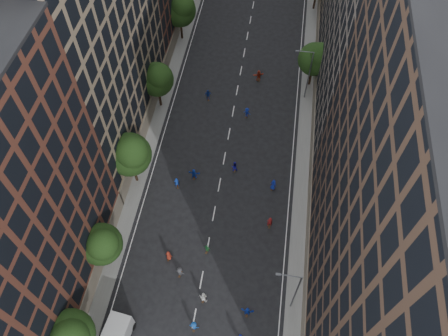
% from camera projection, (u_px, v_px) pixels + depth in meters
% --- Properties ---
extents(ground, '(240.00, 240.00, 0.00)m').
position_uv_depth(ground, '(233.00, 114.00, 66.45)').
color(ground, black).
rests_on(ground, ground).
extents(sidewalk_left, '(4.00, 105.00, 0.15)m').
position_uv_depth(sidewalk_left, '(167.00, 71.00, 71.64)').
color(sidewalk_left, slate).
rests_on(sidewalk_left, ground).
extents(sidewalk_right, '(4.00, 105.00, 0.15)m').
position_uv_depth(sidewalk_right, '(314.00, 87.00, 69.57)').
color(sidewalk_right, slate).
rests_on(sidewalk_right, ground).
extents(bldg_left_b, '(14.00, 26.00, 34.00)m').
position_uv_depth(bldg_left_b, '(69.00, 30.00, 51.29)').
color(bldg_left_b, '#857057').
rests_on(bldg_left_b, ground).
extents(bldg_right_a, '(14.00, 30.00, 36.00)m').
position_uv_depth(bldg_right_a, '(422.00, 218.00, 35.95)').
color(bldg_right_a, '#4E3729').
rests_on(bldg_right_a, ground).
extents(bldg_right_b, '(14.00, 28.00, 33.00)m').
position_uv_depth(bldg_right_b, '(393.00, 17.00, 53.49)').
color(bldg_right_b, '#685F56').
rests_on(bldg_right_b, ground).
extents(tree_left_1, '(4.80, 4.80, 8.21)m').
position_uv_depth(tree_left_1, '(102.00, 244.00, 48.12)').
color(tree_left_1, black).
rests_on(tree_left_1, ground).
extents(tree_left_2, '(5.60, 5.60, 9.45)m').
position_uv_depth(tree_left_2, '(130.00, 154.00, 54.20)').
color(tree_left_2, black).
rests_on(tree_left_2, ground).
extents(tree_left_3, '(5.00, 5.00, 8.58)m').
position_uv_depth(tree_left_3, '(157.00, 78.00, 62.53)').
color(tree_left_3, black).
rests_on(tree_left_3, ground).
extents(tree_left_4, '(5.40, 5.40, 9.08)m').
position_uv_depth(tree_left_4, '(180.00, 9.00, 71.29)').
color(tree_left_4, black).
rests_on(tree_left_4, ground).
extents(tree_right_a, '(5.00, 5.00, 8.39)m').
position_uv_depth(tree_right_a, '(316.00, 58.00, 65.25)').
color(tree_right_a, black).
rests_on(tree_right_a, ground).
extents(streetlamp_near, '(2.64, 0.22, 9.06)m').
position_uv_depth(streetlamp_near, '(294.00, 290.00, 45.55)').
color(streetlamp_near, '#595B60').
rests_on(streetlamp_near, ground).
extents(streetlamp_far, '(2.64, 0.22, 9.06)m').
position_uv_depth(streetlamp_far, '(308.00, 73.00, 64.12)').
color(streetlamp_far, '#595B60').
rests_on(streetlamp_far, ground).
extents(skater_3, '(1.18, 0.76, 1.73)m').
position_uv_depth(skater_3, '(194.00, 326.00, 47.67)').
color(skater_3, '#164DB3').
rests_on(skater_3, ground).
extents(skater_4, '(1.13, 0.62, 1.82)m').
position_uv_depth(skater_4, '(128.00, 323.00, 47.85)').
color(skater_4, '#123899').
rests_on(skater_4, ground).
extents(skater_5, '(1.49, 0.53, 1.59)m').
position_uv_depth(skater_5, '(247.00, 312.00, 48.64)').
color(skater_5, '#173ABD').
rests_on(skater_5, ground).
extents(skater_6, '(0.87, 0.64, 1.62)m').
position_uv_depth(skater_6, '(169.00, 256.00, 52.43)').
color(skater_6, '#AB2E1C').
rests_on(skater_6, ground).
extents(skater_7, '(0.77, 0.56, 1.95)m').
position_uv_depth(skater_7, '(270.00, 222.00, 54.82)').
color(skater_7, maroon).
rests_on(skater_7, ground).
extents(skater_8, '(1.03, 0.86, 1.89)m').
position_uv_depth(skater_8, '(203.00, 297.00, 49.42)').
color(skater_8, white).
rests_on(skater_8, ground).
extents(skater_9, '(1.18, 0.84, 1.66)m').
position_uv_depth(skater_9, '(180.00, 272.00, 51.23)').
color(skater_9, '#3D3D42').
rests_on(skater_9, ground).
extents(skater_10, '(0.95, 0.62, 1.49)m').
position_uv_depth(skater_10, '(207.00, 249.00, 53.01)').
color(skater_10, '#1F6930').
rests_on(skater_10, ground).
extents(skater_11, '(1.61, 0.53, 1.73)m').
position_uv_depth(skater_11, '(194.00, 174.00, 59.09)').
color(skater_11, '#163AB8').
rests_on(skater_11, ground).
extents(skater_12, '(1.04, 0.88, 1.82)m').
position_uv_depth(skater_12, '(273.00, 185.00, 58.05)').
color(skater_12, '#122496').
rests_on(skater_12, ground).
extents(skater_13, '(0.80, 0.68, 1.85)m').
position_uv_depth(skater_13, '(177.00, 183.00, 58.22)').
color(skater_13, '#163EBA').
rests_on(skater_13, ground).
extents(skater_14, '(0.99, 0.85, 1.75)m').
position_uv_depth(skater_14, '(234.00, 167.00, 59.77)').
color(skater_14, '#1815AC').
rests_on(skater_14, ground).
extents(skater_15, '(1.23, 0.94, 1.69)m').
position_uv_depth(skater_15, '(247.00, 113.00, 65.43)').
color(skater_15, navy).
rests_on(skater_15, ground).
extents(skater_16, '(1.20, 0.78, 1.91)m').
position_uv_depth(skater_16, '(208.00, 95.00, 67.36)').
color(skater_16, '#1334A0').
rests_on(skater_16, ground).
extents(skater_17, '(1.88, 1.17, 1.93)m').
position_uv_depth(skater_17, '(259.00, 76.00, 69.76)').
color(skater_17, '#A6321B').
rests_on(skater_17, ground).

